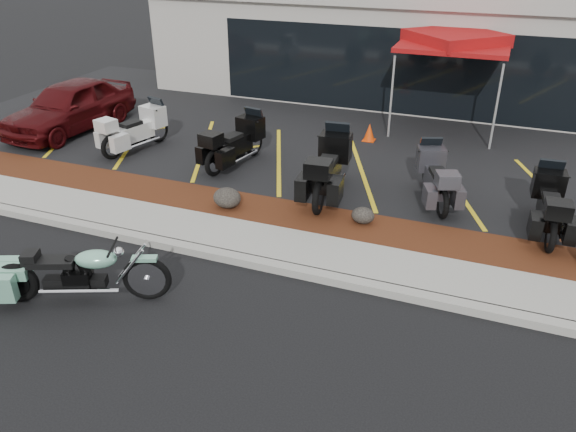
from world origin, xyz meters
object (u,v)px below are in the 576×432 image
at_px(traffic_cone, 369,132).
at_px(popup_canopy, 455,41).
at_px(touring_white, 157,120).
at_px(hero_cruiser, 146,272).
at_px(parked_car, 70,106).

distance_m(traffic_cone, popup_canopy, 3.48).
xyz_separation_m(traffic_cone, popup_canopy, (1.82, 1.91, 2.26)).
relative_size(touring_white, traffic_cone, 4.45).
xyz_separation_m(hero_cruiser, traffic_cone, (1.63, 8.49, -0.13)).
bearing_deg(parked_car, traffic_cone, 19.00).
distance_m(parked_car, popup_canopy, 11.15).
bearing_deg(hero_cruiser, traffic_cone, 56.83).
height_order(parked_car, popup_canopy, popup_canopy).
bearing_deg(popup_canopy, parked_car, -177.00).
distance_m(hero_cruiser, touring_white, 7.33).
xyz_separation_m(parked_car, traffic_cone, (8.38, 2.23, -0.48)).
xyz_separation_m(touring_white, traffic_cone, (5.43, 2.22, -0.39)).
bearing_deg(hero_cruiser, popup_canopy, 49.37).
distance_m(hero_cruiser, traffic_cone, 8.65).
bearing_deg(popup_canopy, hero_cruiser, -127.45).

